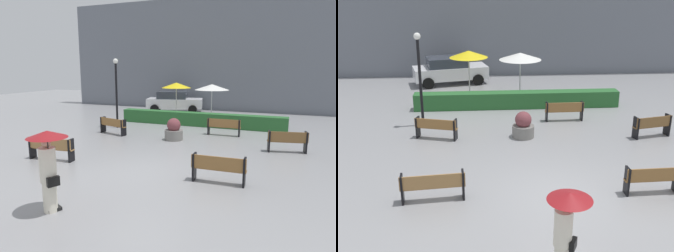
# 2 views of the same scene
# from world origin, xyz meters

# --- Properties ---
(ground_plane) EXTENTS (60.00, 60.00, 0.00)m
(ground_plane) POSITION_xyz_m (0.00, 0.00, 0.00)
(ground_plane) COLOR gray
(bench_near_left) EXTENTS (1.80, 0.49, 0.84)m
(bench_near_left) POSITION_xyz_m (-3.56, -0.18, 0.50)
(bench_near_left) COLOR #9E7242
(bench_near_left) RESTS_ON ground
(bench_near_right) EXTENTS (1.60, 0.38, 0.83)m
(bench_near_right) POSITION_xyz_m (2.65, -0.20, 0.49)
(bench_near_right) COLOR olive
(bench_near_right) RESTS_ON ground
(bench_far_right) EXTENTS (1.55, 0.65, 0.86)m
(bench_far_right) POSITION_xyz_m (4.46, 4.15, 0.50)
(bench_far_right) COLOR brown
(bench_far_right) RESTS_ON ground
(bench_back_row) EXTENTS (1.66, 0.34, 0.84)m
(bench_back_row) POSITION_xyz_m (1.46, 6.31, 0.50)
(bench_back_row) COLOR olive
(bench_back_row) RESTS_ON ground
(bench_far_left) EXTENTS (1.66, 0.76, 0.82)m
(bench_far_left) POSITION_xyz_m (-3.88, 4.57, 0.49)
(bench_far_left) COLOR olive
(bench_far_left) RESTS_ON ground
(pedestrian_with_umbrella) EXTENTS (0.91, 0.91, 1.96)m
(pedestrian_with_umbrella) POSITION_xyz_m (-0.59, -3.44, 1.25)
(pedestrian_with_umbrella) COLOR silver
(pedestrian_with_umbrella) RESTS_ON ground
(planter_pot) EXTENTS (0.86, 0.86, 1.03)m
(planter_pot) POSITION_xyz_m (-0.53, 4.53, 0.44)
(planter_pot) COLOR slate
(planter_pot) RESTS_ON ground
(lamp_post) EXTENTS (0.28, 0.28, 3.85)m
(lamp_post) POSITION_xyz_m (-4.58, 6.20, 2.36)
(lamp_post) COLOR black
(lamp_post) RESTS_ON ground
(patio_umbrella_yellow) EXTENTS (1.97, 1.97, 2.38)m
(patio_umbrella_yellow) POSITION_xyz_m (-2.66, 10.67, 2.20)
(patio_umbrella_yellow) COLOR silver
(patio_umbrella_yellow) RESTS_ON ground
(patio_umbrella_white) EXTENTS (2.12, 2.12, 2.35)m
(patio_umbrella_white) POSITION_xyz_m (-0.08, 10.01, 2.17)
(patio_umbrella_white) COLOR silver
(patio_umbrella_white) RESTS_ON ground
(hedge_strip) EXTENTS (9.70, 0.70, 0.77)m
(hedge_strip) POSITION_xyz_m (-0.38, 8.40, 0.39)
(hedge_strip) COLOR #28602D
(hedge_strip) RESTS_ON ground
(building_facade) EXTENTS (28.00, 1.20, 8.77)m
(building_facade) POSITION_xyz_m (0.00, 16.00, 4.38)
(building_facade) COLOR slate
(building_facade) RESTS_ON ground
(parked_car) EXTENTS (4.49, 2.74, 1.57)m
(parked_car) POSITION_xyz_m (-3.85, 13.42, 0.82)
(parked_car) COLOR silver
(parked_car) RESTS_ON ground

